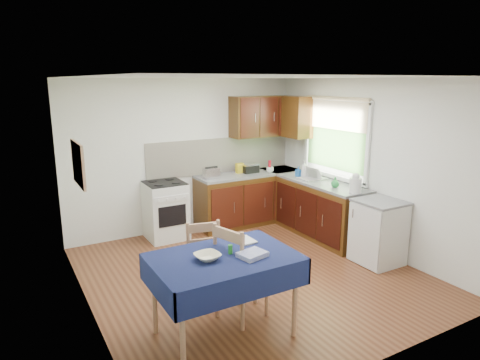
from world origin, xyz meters
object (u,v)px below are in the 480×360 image
toaster (211,173)px  kettle (355,184)px  dining_table (224,266)px  dish_rack (312,178)px  chair_far (201,255)px  sandwich_press (249,168)px  chair_near (238,270)px

toaster → kettle: 2.30m
dining_table → dish_rack: (2.63, 1.91, 0.20)m
chair_far → kettle: 2.52m
dining_table → dish_rack: size_ratio=3.27×
dining_table → chair_far: 0.88m
dining_table → sandwich_press: size_ratio=5.02×
dining_table → chair_far: (0.14, 0.84, -0.22)m
chair_far → sandwich_press: (1.86, 2.03, 0.47)m
dining_table → kettle: (2.60, 0.93, 0.30)m
sandwich_press → chair_near: bearing=-128.7°
toaster → dish_rack: (1.40, -0.86, -0.07)m
dish_rack → kettle: size_ratio=1.46×
kettle → dish_rack: bearing=88.8°
chair_near → kettle: 2.50m
sandwich_press → dish_rack: bearing=-62.6°
toaster → kettle: size_ratio=0.90×
dining_table → kettle: kettle is taller
chair_far → toaster: 2.27m
chair_far → dining_table: bearing=92.7°
chair_far → chair_near: bearing=113.0°
chair_near → toaster: 2.79m
chair_far → dish_rack: (2.49, 1.08, 0.42)m
dining_table → chair_far: bearing=102.2°
kettle → toaster: bearing=127.0°
toaster → sandwich_press: (0.78, 0.10, -0.01)m
dining_table → toaster: toaster is taller
dish_rack → kettle: bearing=-87.2°
dining_table → kettle: size_ratio=4.78×
dish_rack → chair_near: bearing=-139.8°
chair_near → toaster: (0.96, 2.58, 0.43)m
toaster → dish_rack: 1.64m
chair_far → toaster: bearing=-107.0°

